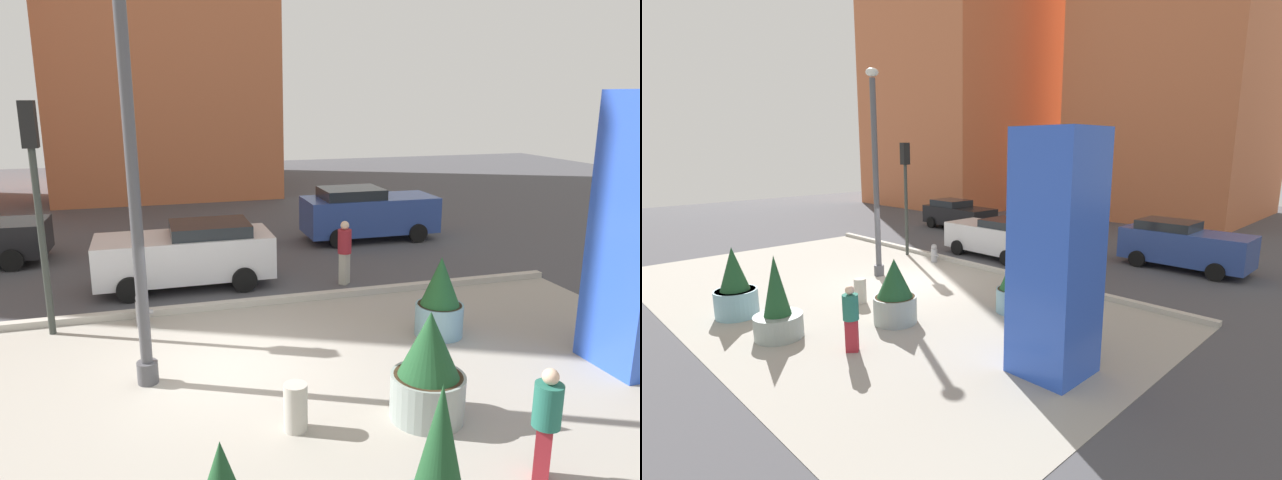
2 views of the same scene
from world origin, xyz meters
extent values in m
plane|color=#47474C|center=(0.00, 4.00, 0.00)|extent=(60.00, 60.00, 0.00)
cube|color=#9E998E|center=(0.00, -2.00, 0.00)|extent=(18.00, 10.00, 0.02)
cube|color=#B7B2A8|center=(0.00, 3.12, 0.08)|extent=(18.00, 0.24, 0.16)
cylinder|color=#4C4C51|center=(-1.40, -0.21, 0.20)|extent=(0.36, 0.36, 0.40)
cylinder|color=#4C4C51|center=(-1.40, -0.21, 3.44)|extent=(0.20, 0.20, 6.88)
ellipsoid|color=silver|center=(-1.40, -0.21, 7.06)|extent=(0.44, 0.44, 0.28)
cube|color=blue|center=(7.25, -1.97, 2.49)|extent=(1.43, 1.43, 4.97)
cylinder|color=#7AA8B7|center=(4.44, 0.27, 0.34)|extent=(0.99, 0.99, 0.68)
cylinder|color=#382819|center=(4.44, 0.27, 0.66)|extent=(0.91, 0.91, 0.04)
cone|color=#235B2D|center=(4.44, 0.27, 1.18)|extent=(0.81, 0.81, 1.01)
cylinder|color=#7AA8B7|center=(-0.73, -5.40, 0.38)|extent=(1.13, 1.13, 0.76)
cylinder|color=#382819|center=(-0.73, -5.40, 0.74)|extent=(1.04, 1.04, 0.04)
cone|color=#1E4C28|center=(-0.73, -5.40, 1.36)|extent=(0.77, 0.77, 1.20)
cylinder|color=gray|center=(1.52, -5.22, 0.30)|extent=(1.16, 1.16, 0.59)
cylinder|color=#382819|center=(1.52, -5.22, 0.57)|extent=(1.06, 1.06, 0.04)
cone|color=#1E4C28|center=(1.52, -5.22, 1.34)|extent=(0.64, 0.64, 1.49)
cylinder|color=gray|center=(2.73, -2.60, 0.36)|extent=(1.15, 1.15, 0.72)
cylinder|color=#382819|center=(2.73, -2.60, 0.70)|extent=(1.06, 1.06, 0.04)
cone|color=#1E4C28|center=(2.73, -2.60, 1.24)|extent=(0.94, 0.94, 1.03)
cylinder|color=#99999E|center=(-1.49, 2.56, 0.28)|extent=(0.26, 0.26, 0.55)
sphere|color=#99999E|center=(-1.49, 2.56, 0.63)|extent=(0.24, 0.24, 0.24)
cylinder|color=#99999E|center=(-1.32, 2.56, 0.30)|extent=(0.12, 0.10, 0.10)
cylinder|color=#B2ADA3|center=(0.70, -2.36, 0.38)|extent=(0.36, 0.36, 0.75)
cylinder|color=#333833|center=(-3.30, 2.61, 1.94)|extent=(0.14, 0.14, 3.88)
cube|color=black|center=(-3.30, 2.61, 4.33)|extent=(0.28, 0.32, 0.90)
sphere|color=red|center=(-3.30, 2.78, 4.60)|extent=(0.18, 0.18, 0.18)
cube|color=black|center=(-6.34, 8.80, 0.77)|extent=(4.40, 2.00, 0.99)
cube|color=#1E2328|center=(-6.99, 8.82, 1.44)|extent=(2.01, 1.69, 0.36)
cylinder|color=black|center=(-4.96, 9.67, 0.32)|extent=(0.65, 0.24, 0.64)
cylinder|color=black|center=(-5.03, 7.83, 0.32)|extent=(0.65, 0.24, 0.64)
cylinder|color=black|center=(-7.65, 9.77, 0.32)|extent=(0.65, 0.24, 0.64)
cylinder|color=black|center=(-7.72, 7.92, 0.32)|extent=(0.65, 0.24, 0.64)
cube|color=#2D4793|center=(6.10, 8.59, 0.87)|extent=(4.56, 1.89, 1.20)
cube|color=#1E2328|center=(5.42, 8.59, 1.64)|extent=(2.06, 1.65, 0.34)
cylinder|color=black|center=(7.51, 9.51, 0.32)|extent=(0.64, 0.22, 0.64)
cylinder|color=black|center=(7.50, 7.65, 0.32)|extent=(0.64, 0.22, 0.64)
cylinder|color=black|center=(4.69, 9.53, 0.32)|extent=(0.64, 0.22, 0.64)
cylinder|color=black|center=(4.68, 7.67, 0.32)|extent=(0.64, 0.22, 0.64)
cube|color=silver|center=(-0.38, 5.12, 0.81)|extent=(4.48, 1.90, 1.08)
cube|color=#1E2328|center=(0.29, 5.12, 1.50)|extent=(2.02, 1.67, 0.31)
cylinder|color=black|center=(-1.76, 4.17, 0.32)|extent=(0.64, 0.22, 0.64)
cylinder|color=black|center=(-1.77, 6.06, 0.32)|extent=(0.64, 0.22, 0.64)
cylinder|color=black|center=(1.01, 4.18, 0.32)|extent=(0.64, 0.22, 0.64)
cylinder|color=black|center=(1.00, 6.07, 0.32)|extent=(0.64, 0.22, 0.64)
cube|color=maroon|center=(3.48, -4.39, 0.39)|extent=(0.33, 0.34, 0.78)
cylinder|color=#236656|center=(3.48, -4.39, 1.07)|extent=(0.51, 0.51, 0.58)
sphere|color=beige|center=(3.48, -4.39, 1.47)|extent=(0.21, 0.21, 0.21)
cube|color=#B2AD9E|center=(3.66, 4.08, 0.42)|extent=(0.34, 0.34, 0.84)
cylinder|color=maroon|center=(3.66, 4.08, 1.16)|extent=(0.51, 0.51, 0.63)
sphere|color=beige|center=(3.66, 4.08, 1.59)|extent=(0.23, 0.23, 0.23)
cube|color=#C66B42|center=(-15.43, 17.93, 14.79)|extent=(12.05, 11.52, 29.58)
camera|label=1|loc=(-1.16, -9.97, 4.87)|focal=32.89mm
camera|label=2|loc=(12.23, -9.63, 4.58)|focal=26.01mm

